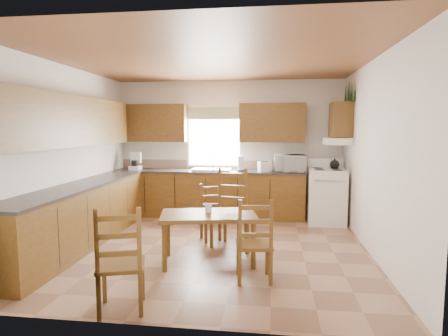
# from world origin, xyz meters

# --- Properties ---
(floor) EXTENTS (4.50, 4.50, 0.00)m
(floor) POSITION_xyz_m (0.00, 0.00, 0.00)
(floor) COLOR #956D53
(floor) RESTS_ON ground
(ceiling) EXTENTS (4.50, 4.50, 0.00)m
(ceiling) POSITION_xyz_m (0.00, 0.00, 2.70)
(ceiling) COLOR brown
(ceiling) RESTS_ON floor
(wall_left) EXTENTS (4.50, 4.50, 0.00)m
(wall_left) POSITION_xyz_m (-2.25, 0.00, 1.35)
(wall_left) COLOR silver
(wall_left) RESTS_ON floor
(wall_right) EXTENTS (4.50, 4.50, 0.00)m
(wall_right) POSITION_xyz_m (2.25, 0.00, 1.35)
(wall_right) COLOR silver
(wall_right) RESTS_ON floor
(wall_back) EXTENTS (4.50, 4.50, 0.00)m
(wall_back) POSITION_xyz_m (0.00, 2.25, 1.35)
(wall_back) COLOR silver
(wall_back) RESTS_ON floor
(wall_front) EXTENTS (4.50, 4.50, 0.00)m
(wall_front) POSITION_xyz_m (0.00, -2.25, 1.35)
(wall_front) COLOR silver
(wall_front) RESTS_ON floor
(lower_cab_back) EXTENTS (3.75, 0.60, 0.88)m
(lower_cab_back) POSITION_xyz_m (-0.38, 1.95, 0.44)
(lower_cab_back) COLOR brown
(lower_cab_back) RESTS_ON floor
(lower_cab_left) EXTENTS (0.60, 3.60, 0.88)m
(lower_cab_left) POSITION_xyz_m (-1.95, -0.15, 0.44)
(lower_cab_left) COLOR brown
(lower_cab_left) RESTS_ON floor
(counter_back) EXTENTS (3.75, 0.63, 0.04)m
(counter_back) POSITION_xyz_m (-0.38, 1.95, 0.90)
(counter_back) COLOR #39322F
(counter_back) RESTS_ON lower_cab_back
(counter_left) EXTENTS (0.63, 3.60, 0.04)m
(counter_left) POSITION_xyz_m (-1.95, -0.15, 0.90)
(counter_left) COLOR #39322F
(counter_left) RESTS_ON lower_cab_left
(backsplash) EXTENTS (3.75, 0.01, 0.18)m
(backsplash) POSITION_xyz_m (-0.38, 2.24, 1.01)
(backsplash) COLOR #8D705E
(backsplash) RESTS_ON counter_back
(upper_cab_back_left) EXTENTS (1.41, 0.33, 0.75)m
(upper_cab_back_left) POSITION_xyz_m (-1.55, 2.08, 1.85)
(upper_cab_back_left) COLOR brown
(upper_cab_back_left) RESTS_ON wall_back
(upper_cab_back_right) EXTENTS (1.25, 0.33, 0.75)m
(upper_cab_back_right) POSITION_xyz_m (0.86, 2.08, 1.85)
(upper_cab_back_right) COLOR brown
(upper_cab_back_right) RESTS_ON wall_back
(upper_cab_left) EXTENTS (0.33, 3.60, 0.75)m
(upper_cab_left) POSITION_xyz_m (-2.08, -0.15, 1.85)
(upper_cab_left) COLOR brown
(upper_cab_left) RESTS_ON wall_left
(upper_cab_stove) EXTENTS (0.33, 0.62, 0.62)m
(upper_cab_stove) POSITION_xyz_m (2.08, 1.65, 1.90)
(upper_cab_stove) COLOR brown
(upper_cab_stove) RESTS_ON wall_right
(range_hood) EXTENTS (0.44, 0.62, 0.12)m
(range_hood) POSITION_xyz_m (2.03, 1.65, 1.52)
(range_hood) COLOR white
(range_hood) RESTS_ON wall_right
(window_frame) EXTENTS (1.13, 0.02, 1.18)m
(window_frame) POSITION_xyz_m (-0.30, 2.22, 1.55)
(window_frame) COLOR white
(window_frame) RESTS_ON wall_back
(window_pane) EXTENTS (1.05, 0.01, 1.10)m
(window_pane) POSITION_xyz_m (-0.30, 2.21, 1.55)
(window_pane) COLOR white
(window_pane) RESTS_ON wall_back
(window_valance) EXTENTS (1.19, 0.01, 0.24)m
(window_valance) POSITION_xyz_m (-0.30, 2.19, 2.05)
(window_valance) COLOR #415D35
(window_valance) RESTS_ON wall_back
(sink_basin) EXTENTS (0.75, 0.45, 0.04)m
(sink_basin) POSITION_xyz_m (-0.30, 1.95, 0.94)
(sink_basin) COLOR silver
(sink_basin) RESTS_ON counter_back
(pine_decal_a) EXTENTS (0.22, 0.22, 0.36)m
(pine_decal_a) POSITION_xyz_m (2.21, 1.33, 2.38)
(pine_decal_a) COLOR #193E20
(pine_decal_a) RESTS_ON wall_right
(pine_decal_b) EXTENTS (0.22, 0.22, 0.36)m
(pine_decal_b) POSITION_xyz_m (2.21, 1.65, 2.42)
(pine_decal_b) COLOR #193E20
(pine_decal_b) RESTS_ON wall_right
(pine_decal_c) EXTENTS (0.22, 0.22, 0.36)m
(pine_decal_c) POSITION_xyz_m (2.21, 1.97, 2.38)
(pine_decal_c) COLOR #193E20
(pine_decal_c) RESTS_ON wall_right
(stove) EXTENTS (0.70, 0.72, 0.99)m
(stove) POSITION_xyz_m (1.88, 1.68, 0.49)
(stove) COLOR white
(stove) RESTS_ON floor
(coffeemaker) EXTENTS (0.23, 0.26, 0.33)m
(coffeemaker) POSITION_xyz_m (-1.86, 1.90, 1.09)
(coffeemaker) COLOR white
(coffeemaker) RESTS_ON counter_back
(paper_towel) EXTENTS (0.14, 0.14, 0.29)m
(paper_towel) POSITION_xyz_m (0.27, 1.92, 1.06)
(paper_towel) COLOR white
(paper_towel) RESTS_ON counter_back
(toaster) EXTENTS (0.28, 0.23, 0.19)m
(toaster) POSITION_xyz_m (0.74, 1.90, 1.02)
(toaster) COLOR white
(toaster) RESTS_ON counter_back
(microwave) EXTENTS (0.57, 0.43, 0.33)m
(microwave) POSITION_xyz_m (1.21, 1.91, 1.08)
(microwave) COLOR white
(microwave) RESTS_ON counter_back
(dining_table) EXTENTS (1.33, 0.93, 0.65)m
(dining_table) POSITION_xyz_m (0.06, -0.61, 0.33)
(dining_table) COLOR brown
(dining_table) RESTS_ON floor
(chair_near_left) EXTENTS (0.53, 0.52, 1.03)m
(chair_near_left) POSITION_xyz_m (-0.55, -1.99, 0.52)
(chair_near_left) COLOR brown
(chair_near_left) RESTS_ON floor
(chair_near_right) EXTENTS (0.46, 0.44, 0.97)m
(chair_near_right) POSITION_xyz_m (0.68, -1.11, 0.48)
(chair_near_right) COLOR brown
(chair_near_right) RESTS_ON floor
(chair_far_left) EXTENTS (0.48, 0.47, 0.87)m
(chair_far_left) POSITION_xyz_m (-0.03, 0.37, 0.44)
(chair_far_left) COLOR brown
(chair_far_left) RESTS_ON floor
(chair_far_right) EXTENTS (0.55, 0.53, 1.14)m
(chair_far_right) POSITION_xyz_m (0.25, 0.12, 0.57)
(chair_far_right) COLOR brown
(chair_far_right) RESTS_ON floor
(table_paper) EXTENTS (0.29, 0.34, 0.00)m
(table_paper) POSITION_xyz_m (0.38, -0.74, 0.65)
(table_paper) COLOR white
(table_paper) RESTS_ON dining_table
(table_card) EXTENTS (0.09, 0.06, 0.12)m
(table_card) POSITION_xyz_m (0.05, -0.56, 0.71)
(table_card) COLOR white
(table_card) RESTS_ON dining_table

